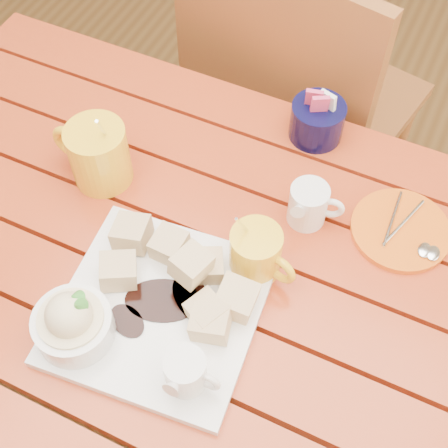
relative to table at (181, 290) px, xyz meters
The scene contains 9 objects.
ground 0.64m from the table, 90.00° to the right, with size 5.00×5.00×0.00m, color brown.
table is the anchor object (origin of this frame).
dessert_plate 0.18m from the table, 88.26° to the right, with size 0.31×0.31×0.12m.
coffee_mug_left 0.27m from the table, 154.36° to the left, with size 0.14×0.10×0.17m.
coffee_mug_right 0.20m from the table, 16.51° to the left, with size 0.11×0.08×0.13m.
cream_pitcher 0.27m from the table, 45.03° to the left, with size 0.09×0.08×0.08m.
sugar_caddy 0.38m from the table, 72.90° to the left, with size 0.10×0.10×0.11m.
orange_saucer 0.38m from the table, 32.92° to the left, with size 0.16×0.16×0.02m.
chair_far 0.61m from the table, 91.86° to the left, with size 0.54×0.54×0.97m.
Camera 1 is at (0.29, -0.43, 1.60)m, focal length 50.00 mm.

